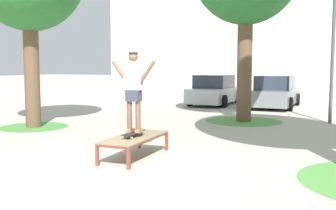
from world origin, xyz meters
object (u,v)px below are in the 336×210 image
Objects in this scene: skateboard at (134,133)px; car_silver at (215,91)px; skate_box at (135,138)px; light_post at (334,9)px; skater at (134,86)px; car_grey at (275,93)px.

car_silver reaches higher than skateboard.
car_silver is at bearing 103.45° from skateboard.
car_silver is (-2.80, 11.67, 0.28)m from skate_box.
car_silver is at bearing 103.47° from skate_box.
skate_box is at bearing -112.69° from light_post.
car_silver is 7.92m from light_post.
skateboard reaches higher than skate_box.
skater is 12.06m from car_silver.
car_grey is at bearing 89.00° from skateboard.
car_silver is 1.00× the size of car_grey.
skater is 8.38m from light_post.
car_grey is (0.21, 11.72, 0.28)m from skate_box.
car_grey is at bearing 123.84° from light_post.
skate_box is at bearing 95.49° from skateboard.
skateboard is 0.48× the size of skater.
skater is (0.00, -0.03, 1.12)m from skate_box.
skater reaches higher than skateboard.
car_grey is at bearing 88.98° from skate_box.
car_grey is at bearing 89.00° from skater.
light_post reaches higher than skater.
car_silver is 3.00m from car_grey.
skater reaches higher than car_grey.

